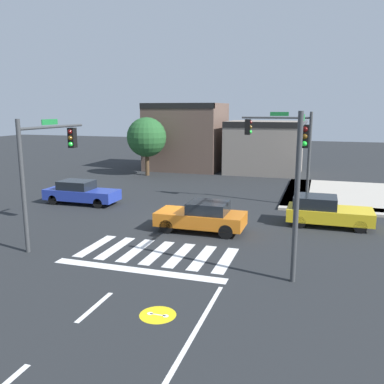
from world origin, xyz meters
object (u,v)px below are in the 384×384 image
Objects in this scene: traffic_signal_southwest at (47,157)px; roadside_tree at (147,137)px; traffic_signal_northeast at (282,141)px; car_yellow at (325,211)px; traffic_signal_southeast at (301,161)px; car_blue at (81,192)px; car_orange at (202,216)px.

traffic_signal_southwest reaches higher than roadside_tree.
traffic_signal_northeast is 5.83m from car_yellow.
roadside_tree is (-3.32, 18.38, -0.40)m from traffic_signal_southwest.
traffic_signal_southwest is (-10.73, -0.34, -0.19)m from traffic_signal_southeast.
car_yellow is at bearing -10.31° from traffic_signal_southeast.
car_blue is (-2.81, 6.80, -3.07)m from traffic_signal_southwest.
traffic_signal_southeast is at bearing -100.31° from car_yellow.
traffic_signal_southeast is 22.87m from roadside_tree.
traffic_signal_northeast reaches higher than roadside_tree.
car_yellow reaches higher than car_blue.
car_yellow is 0.98× the size of car_orange.
car_orange is 0.83× the size of roadside_tree.
car_orange is (8.91, -3.44, 0.03)m from car_blue.
car_blue is 11.89m from roadside_tree.
traffic_signal_northeast is 1.23× the size of car_blue.
roadside_tree is (-12.44, 8.07, -0.55)m from traffic_signal_northeast.
roadside_tree is (-15.12, 12.17, 2.63)m from car_yellow.
car_orange is (-4.62, 3.03, -3.23)m from traffic_signal_southeast.
roadside_tree is (-9.43, 15.01, 2.64)m from car_orange.
roadside_tree is at bearing 37.92° from traffic_signal_southeast.
traffic_signal_northeast is at bearing 9.16° from traffic_signal_southeast.
car_blue is at bearing -21.08° from car_orange.
traffic_signal_southwest is 7.60m from car_orange.
car_blue is at bearing 177.66° from car_yellow.
car_blue is (-13.53, 6.46, -3.26)m from traffic_signal_southeast.
car_yellow is at bearing -2.34° from car_blue.
traffic_signal_northeast is 8.21m from car_orange.
car_blue is at bearing -87.44° from roadside_tree.
roadside_tree reaches higher than car_yellow.
traffic_signal_northeast reaches higher than car_blue.
traffic_signal_southeast is 1.06× the size of traffic_signal_southwest.
car_yellow is 19.58m from roadside_tree.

